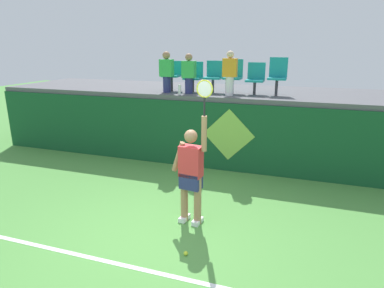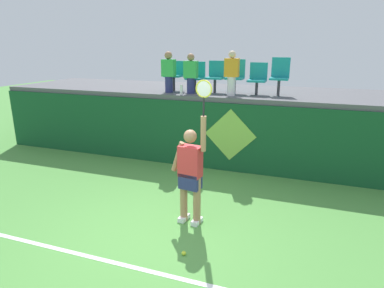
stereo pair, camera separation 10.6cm
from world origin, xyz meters
TOP-DOWN VIEW (x-y plane):
  - ground_plane at (0.00, 0.00)m, footprint 40.00×40.00m
  - court_back_wall at (0.00, 3.41)m, footprint 12.95×0.20m
  - spectator_platform at (0.00, 4.82)m, footprint 12.95×2.92m
  - court_baseline_stripe at (0.00, -0.84)m, footprint 11.66×0.08m
  - tennis_player at (0.35, 0.63)m, footprint 0.75×0.31m
  - tennis_ball at (0.59, -0.33)m, footprint 0.07×0.07m
  - water_bottle at (-0.94, 3.49)m, footprint 0.07×0.07m
  - stadium_chair_0 at (-1.41, 4.20)m, footprint 0.44×0.42m
  - stadium_chair_1 at (-0.81, 4.21)m, footprint 0.44×0.42m
  - stadium_chair_2 at (-0.26, 4.21)m, footprint 0.44×0.42m
  - stadium_chair_3 at (0.26, 4.21)m, footprint 0.44×0.42m
  - stadium_chair_4 at (0.83, 4.21)m, footprint 0.44×0.42m
  - stadium_chair_5 at (1.36, 4.21)m, footprint 0.44×0.42m
  - spectator_0 at (-1.41, 3.80)m, footprint 0.34×0.20m
  - spectator_1 at (-0.81, 3.81)m, footprint 0.34×0.20m
  - spectator_2 at (0.26, 3.78)m, footprint 0.34×0.20m
  - wall_signage_mount at (0.39, 3.30)m, footprint 1.27×0.01m

SIDE VIEW (x-z plane):
  - ground_plane at x=0.00m, z-range 0.00..0.00m
  - wall_signage_mount at x=0.39m, z-range -0.78..0.78m
  - court_baseline_stripe at x=0.00m, z-range 0.00..0.01m
  - tennis_ball at x=0.59m, z-range 0.00..0.07m
  - court_back_wall at x=0.00m, z-range 0.00..1.69m
  - tennis_player at x=0.35m, z-range -0.30..2.20m
  - spectator_platform at x=0.00m, z-range 1.69..1.81m
  - water_bottle at x=-0.94m, z-range 1.81..2.06m
  - stadium_chair_4 at x=0.83m, z-range 1.84..2.63m
  - stadium_chair_1 at x=-0.81m, z-range 1.84..2.63m
  - stadium_chair_2 at x=-0.26m, z-range 1.85..2.67m
  - stadium_chair_0 at x=-1.41m, z-range 1.87..2.66m
  - stadium_chair_3 at x=0.26m, z-range 1.85..2.71m
  - stadium_chair_5 at x=1.36m, z-range 1.86..2.77m
  - spectator_1 at x=-0.81m, z-range 1.82..2.83m
  - spectator_0 at x=-1.41m, z-range 1.83..2.88m
  - spectator_2 at x=0.26m, z-range 1.83..2.90m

